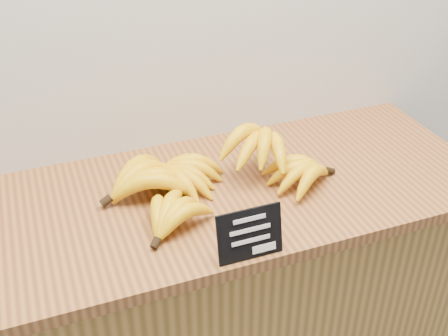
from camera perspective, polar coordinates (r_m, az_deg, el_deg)
counter at (r=1.66m, az=-0.64°, el=-15.94°), size 1.36×0.50×0.90m
counter_top at (r=1.34m, az=-0.76°, el=-2.70°), size 1.32×0.54×0.03m
chalkboard_sign at (r=1.12m, az=2.66°, el=-6.74°), size 0.14×0.03×0.11m
banana_pile at (r=1.31m, az=-1.59°, el=-0.62°), size 0.55×0.33×0.12m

